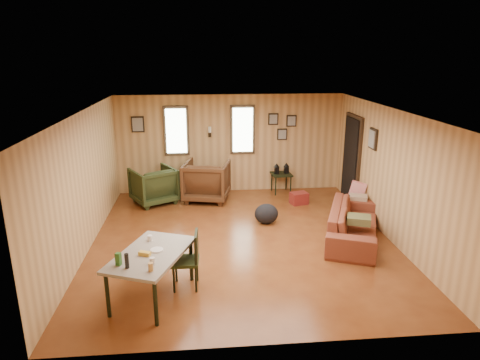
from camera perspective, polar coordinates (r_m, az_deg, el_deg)
The scene contains 11 objects.
room at distance 7.92m, azimuth 1.30°, elevation 0.85°, with size 5.54×6.04×2.44m.
sofa at distance 8.24m, azimuth 14.96°, elevation -4.88°, with size 2.14×0.63×0.84m, color brown.
recliner_brown at distance 10.04m, azimuth -4.46°, elevation 0.14°, with size 1.00×0.94×1.03m, color #452814.
recliner_green at distance 10.03m, azimuth -11.46°, elevation -0.49°, with size 0.90×0.84×0.92m, color #273116.
end_table at distance 10.17m, azimuth -9.94°, elevation -0.75°, with size 0.57×0.53×0.64m.
side_table at distance 10.58m, azimuth 5.54°, elevation 1.00°, with size 0.52×0.52×0.76m.
cooler at distance 9.94m, azimuth 7.87°, elevation -2.43°, with size 0.44×0.36×0.27m.
backpack at distance 8.74m, azimuth 3.53°, elevation -4.52°, with size 0.59×0.53×0.42m.
sofa_pillows at distance 8.65m, azimuth 15.51°, elevation -3.28°, with size 0.94×1.79×0.37m.
dining_table at distance 6.16m, azimuth -11.83°, elevation -10.04°, with size 1.26×1.57×0.90m.
dining_chair at distance 6.41m, azimuth -6.72°, elevation -10.14°, with size 0.41×0.41×0.87m.
Camera 1 is at (-0.71, -7.29, 3.38)m, focal length 32.00 mm.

